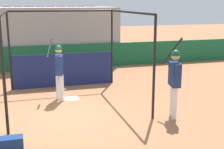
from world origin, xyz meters
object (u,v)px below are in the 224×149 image
player_waiting (174,77)px  baseball (65,89)px  equipment_bag (6,144)px  player_batter (59,67)px

player_waiting → baseball: bearing=47.0°
player_waiting → equipment_bag: bearing=112.0°
baseball → player_batter: bearing=-106.2°
player_waiting → equipment_bag: 4.39m
equipment_bag → player_batter: bearing=64.7°
baseball → player_waiting: bearing=-54.4°
equipment_bag → baseball: size_ratio=9.46×
player_batter → player_waiting: 3.60m
player_batter → equipment_bag: (-1.49, -3.15, -0.91)m
player_batter → equipment_bag: size_ratio=2.68×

